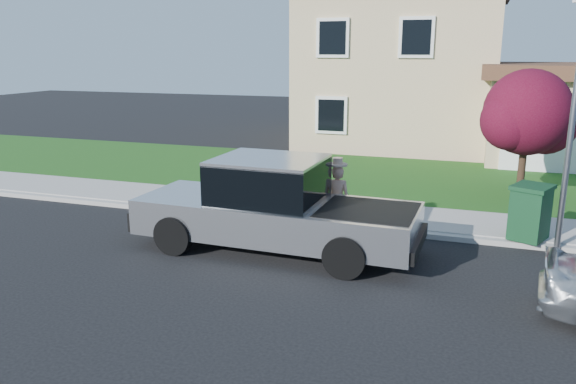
% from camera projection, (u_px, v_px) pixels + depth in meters
% --- Properties ---
extents(ground, '(80.00, 80.00, 0.00)m').
position_uv_depth(ground, '(282.00, 271.00, 10.81)').
color(ground, black).
rests_on(ground, ground).
extents(curb, '(40.00, 0.20, 0.12)m').
position_uv_depth(curb, '(363.00, 229.00, 13.16)').
color(curb, gray).
rests_on(curb, ground).
extents(sidewalk, '(40.00, 2.00, 0.15)m').
position_uv_depth(sidewalk, '(371.00, 216.00, 14.17)').
color(sidewalk, gray).
rests_on(sidewalk, ground).
extents(lawn, '(40.00, 7.00, 0.10)m').
position_uv_depth(lawn, '(396.00, 179.00, 18.31)').
color(lawn, '#184614').
rests_on(lawn, ground).
extents(house, '(14.00, 11.30, 6.85)m').
position_uv_depth(house, '(431.00, 73.00, 24.70)').
color(house, tan).
rests_on(house, ground).
extents(pickup_truck, '(6.09, 2.42, 1.98)m').
position_uv_depth(pickup_truck, '(275.00, 208.00, 11.73)').
color(pickup_truck, black).
rests_on(pickup_truck, ground).
extents(woman, '(0.62, 0.44, 1.82)m').
position_uv_depth(woman, '(337.00, 199.00, 12.65)').
color(woman, tan).
rests_on(woman, ground).
extents(ornamental_tree, '(2.60, 2.34, 3.56)m').
position_uv_depth(ornamental_tree, '(529.00, 117.00, 15.26)').
color(ornamental_tree, black).
rests_on(ornamental_tree, lawn).
extents(trash_bin, '(1.00, 1.06, 1.19)m').
position_uv_depth(trash_bin, '(530.00, 212.00, 12.07)').
color(trash_bin, '#0E331A').
rests_on(trash_bin, sidewalk).
extents(street_lamp, '(0.39, 0.67, 5.17)m').
position_uv_depth(street_lamp, '(573.00, 112.00, 11.00)').
color(street_lamp, slate).
rests_on(street_lamp, ground).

